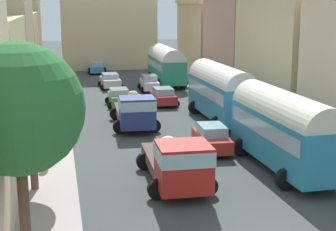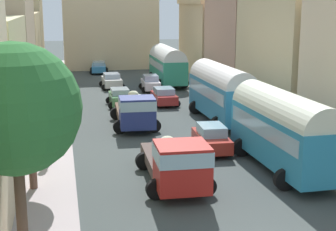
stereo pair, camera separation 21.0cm
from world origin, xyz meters
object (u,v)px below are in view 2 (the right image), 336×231
object	(u,v)px
cargo_truck_0	(177,161)
pedestrian_2	(62,105)
parked_bus_2	(167,64)
pedestrian_0	(42,109)
car_3	(211,138)
car_5	(151,83)
car_4	(164,96)
pedestrian_1	(47,149)
car_2	(99,67)
car_0	(120,97)
car_1	(112,81)
parked_bus_1	(221,90)
parked_bus_0	(283,127)
cargo_truck_1	(135,110)

from	to	relation	value
cargo_truck_0	pedestrian_2	distance (m)	16.36
parked_bus_2	pedestrian_0	distance (m)	19.52
car_3	pedestrian_0	size ratio (longest dim) A/B	2.20
parked_bus_2	pedestrian_2	size ratio (longest dim) A/B	4.93
car_3	car_5	size ratio (longest dim) A/B	1.07
car_4	car_5	bearing A→B (deg)	89.17
pedestrian_1	car_2	bearing A→B (deg)	81.50
parked_bus_2	car_0	world-z (taller)	parked_bus_2
car_0	car_1	size ratio (longest dim) A/B	0.95
cargo_truck_0	parked_bus_1	bearing A→B (deg)	63.93
parked_bus_1	car_1	size ratio (longest dim) A/B	2.31
car_1	car_2	xyz separation A→B (m)	(-0.42, 11.36, -0.03)
car_1	car_3	bearing A→B (deg)	-81.70
car_0	car_2	distance (m)	20.59
cargo_truck_0	pedestrian_2	xyz separation A→B (m)	(-5.09, 15.55, -0.26)
cargo_truck_0	car_4	world-z (taller)	cargo_truck_0
parked_bus_0	car_0	distance (m)	19.14
parked_bus_1	cargo_truck_0	size ratio (longest dim) A/B	1.29
parked_bus_0	pedestrian_2	world-z (taller)	parked_bus_0
parked_bus_0	pedestrian_0	xyz separation A→B (m)	(-12.31, 13.32, -1.26)
car_0	car_4	bearing A→B (deg)	-4.15
car_3	pedestrian_1	distance (m)	9.27
car_2	pedestrian_2	xyz separation A→B (m)	(-4.54, -24.55, 0.31)
pedestrian_0	car_2	bearing A→B (deg)	76.79
cargo_truck_0	pedestrian_1	xyz separation A→B (m)	(-5.91, 4.21, -0.29)
parked_bus_2	pedestrian_2	bearing A→B (deg)	-127.40
pedestrian_2	parked_bus_1	bearing A→B (deg)	-14.83
cargo_truck_0	car_1	world-z (taller)	cargo_truck_0
car_1	car_2	bearing A→B (deg)	92.13
parked_bus_0	car_3	distance (m)	4.90
parked_bus_0	pedestrian_0	bearing A→B (deg)	132.75
car_1	car_2	world-z (taller)	car_1
cargo_truck_1	car_3	distance (m)	7.20
car_2	pedestrian_1	size ratio (longest dim) A/B	2.34
pedestrian_1	cargo_truck_1	bearing A→B (deg)	52.53
parked_bus_2	pedestrian_2	world-z (taller)	parked_bus_2
parked_bus_1	car_1	xyz separation A→B (m)	(-6.27, 16.17, -1.51)
cargo_truck_1	car_0	world-z (taller)	cargo_truck_1
car_2	car_5	world-z (taller)	car_5
car_0	pedestrian_0	world-z (taller)	pedestrian_0
car_2	cargo_truck_0	bearing A→B (deg)	-89.22
car_1	pedestrian_1	distance (m)	25.21
parked_bus_1	car_2	world-z (taller)	parked_bus_1
car_1	pedestrian_0	distance (m)	15.35
cargo_truck_0	parked_bus_0	bearing A→B (deg)	14.03
car_4	pedestrian_2	world-z (taller)	pedestrian_2
car_2	cargo_truck_1	bearing A→B (deg)	-89.30
parked_bus_1	pedestrian_2	world-z (taller)	parked_bus_1
car_0	pedestrian_2	size ratio (longest dim) A/B	2.05
parked_bus_2	car_1	world-z (taller)	parked_bus_2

